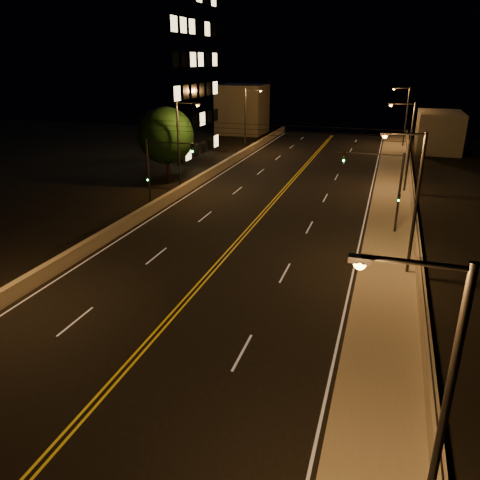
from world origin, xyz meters
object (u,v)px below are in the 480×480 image
(streetlight_2, at_px, (407,142))
(tree_0, at_px, (166,136))
(building_tower, at_px, (108,44))
(streetlight_3, at_px, (405,113))
(streetlight_0, at_px, (432,409))
(traffic_signal_right, at_px, (387,184))
(streetlight_1, at_px, (412,196))
(streetlight_6, at_px, (247,116))
(traffic_signal_left, at_px, (158,167))
(streetlight_5, at_px, (181,140))
(tree_1, at_px, (168,135))

(streetlight_2, height_order, tree_0, streetlight_2)
(building_tower, bearing_deg, streetlight_3, 28.93)
(streetlight_0, bearing_deg, traffic_signal_right, 93.27)
(traffic_signal_right, xyz_separation_m, tree_0, (-22.79, 9.66, 1.10))
(streetlight_1, height_order, tree_0, streetlight_1)
(streetlight_2, distance_m, streetlight_6, 27.38)
(streetlight_0, bearing_deg, streetlight_1, 90.00)
(streetlight_2, relative_size, streetlight_3, 1.00)
(traffic_signal_left, xyz_separation_m, building_tower, (-16.37, 19.85, 10.41))
(streetlight_2, xyz_separation_m, building_tower, (-36.70, 6.99, 9.26))
(streetlight_1, relative_size, building_tower, 0.30)
(streetlight_1, xyz_separation_m, tree_0, (-24.28, 17.01, -0.05))
(streetlight_5, xyz_separation_m, building_tower, (-15.27, 12.63, 9.26))
(traffic_signal_right, height_order, building_tower, building_tower)
(streetlight_5, xyz_separation_m, streetlight_6, (0.00, 22.69, 0.00))
(traffic_signal_right, bearing_deg, tree_0, 157.04)
(streetlight_2, distance_m, tree_0, 24.49)
(streetlight_6, xyz_separation_m, traffic_signal_left, (1.09, -29.91, -1.15))
(tree_0, bearing_deg, streetlight_6, 81.98)
(streetlight_2, distance_m, traffic_signal_right, 12.99)
(streetlight_5, distance_m, tree_1, 9.72)
(streetlight_3, xyz_separation_m, traffic_signal_right, (-1.49, -40.13, -1.15))
(streetlight_6, relative_size, tree_1, 1.30)
(traffic_signal_right, distance_m, tree_0, 24.77)
(streetlight_1, xyz_separation_m, streetlight_3, (0.00, 47.48, 0.00))
(streetlight_3, bearing_deg, traffic_signal_right, -92.13)
(streetlight_0, distance_m, traffic_signal_right, 26.21)
(traffic_signal_right, height_order, tree_1, tree_1)
(streetlight_0, xyz_separation_m, building_tower, (-36.70, 45.99, 9.26))
(tree_1, bearing_deg, streetlight_1, -40.17)
(tree_0, bearing_deg, streetlight_1, -35.02)
(streetlight_6, bearing_deg, tree_0, -98.02)
(tree_0, bearing_deg, traffic_signal_right, -22.96)
(traffic_signal_right, xyz_separation_m, tree_1, (-25.31, 15.27, 0.31))
(streetlight_5, height_order, tree_0, streetlight_5)
(tree_0, bearing_deg, tree_1, 114.24)
(streetlight_0, height_order, traffic_signal_right, streetlight_0)
(streetlight_1, height_order, streetlight_5, same)
(streetlight_1, distance_m, traffic_signal_left, 21.65)
(traffic_signal_right, xyz_separation_m, traffic_signal_left, (-18.84, 0.00, 0.00))
(streetlight_1, relative_size, streetlight_2, 1.00)
(streetlight_1, height_order, streetlight_2, same)
(streetlight_3, height_order, tree_0, streetlight_3)
(streetlight_3, distance_m, traffic_signal_left, 45.00)
(streetlight_1, height_order, building_tower, building_tower)
(streetlight_2, relative_size, tree_0, 1.10)
(streetlight_6, bearing_deg, traffic_signal_left, -87.91)
(traffic_signal_left, bearing_deg, streetlight_3, 63.13)
(streetlight_2, bearing_deg, streetlight_5, -165.25)
(traffic_signal_left, relative_size, tree_0, 0.78)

